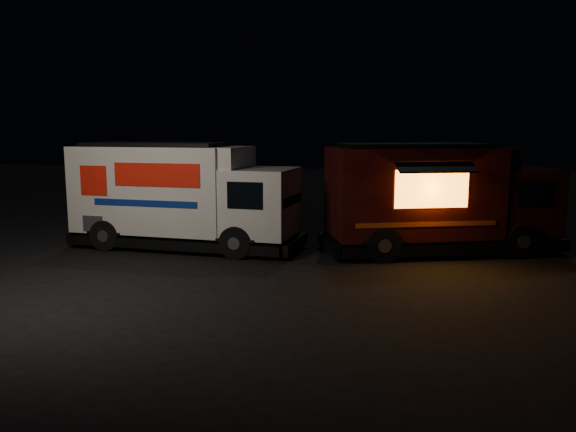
# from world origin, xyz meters

# --- Properties ---
(ground) EXTENTS (80.00, 80.00, 0.00)m
(ground) POSITION_xyz_m (0.00, 0.00, 0.00)
(ground) COLOR black
(ground) RESTS_ON ground
(white_truck) EXTENTS (7.45, 2.93, 3.31)m
(white_truck) POSITION_xyz_m (-1.35, 2.84, 1.66)
(white_truck) COLOR silver
(white_truck) RESTS_ON ground
(red_truck) EXTENTS (7.58, 4.89, 3.31)m
(red_truck) POSITION_xyz_m (6.47, 3.88, 1.66)
(red_truck) COLOR #3B120A
(red_truck) RESTS_ON ground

